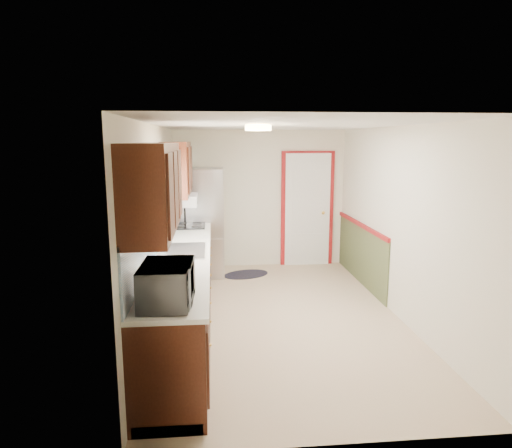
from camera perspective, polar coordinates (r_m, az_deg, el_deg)
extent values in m
cube|color=tan|center=(5.95, 3.00, -11.53)|extent=(3.20, 5.20, 0.12)
cube|color=white|center=(5.52, 3.24, 12.26)|extent=(3.20, 5.20, 0.12)
cube|color=silver|center=(8.06, 0.46, 3.14)|extent=(3.20, 0.10, 2.40)
cube|color=silver|center=(3.23, 9.78, -8.14)|extent=(3.20, 0.10, 2.40)
cube|color=silver|center=(5.59, -12.28, -0.35)|extent=(0.10, 5.20, 2.40)
cube|color=silver|center=(6.02, 17.38, 0.17)|extent=(0.10, 5.20, 2.40)
cube|color=#35160C|center=(5.46, -9.18, -8.64)|extent=(0.60, 4.00, 0.90)
cube|color=white|center=(5.33, -9.16, -3.85)|extent=(0.63, 4.00, 0.04)
cube|color=#5DA9E3|center=(5.29, -12.53, -0.79)|extent=(0.02, 4.00, 0.55)
cube|color=#35160C|center=(3.91, -12.77, 4.34)|extent=(0.35, 1.40, 0.75)
cube|color=#35160C|center=(6.58, -9.86, 6.82)|extent=(0.35, 1.20, 0.75)
cube|color=white|center=(5.33, -12.54, 3.69)|extent=(0.02, 1.00, 0.90)
cube|color=#E34F2A|center=(5.30, -12.20, 7.47)|extent=(0.05, 1.12, 0.24)
cube|color=#B7B7BC|center=(5.42, -9.16, -3.34)|extent=(0.52, 0.82, 0.02)
cube|color=white|center=(6.67, -9.28, 3.00)|extent=(0.45, 0.60, 0.15)
cube|color=maroon|center=(8.19, 6.41, 1.78)|extent=(0.94, 0.05, 2.08)
cube|color=white|center=(8.17, 6.45, 1.75)|extent=(0.80, 0.04, 2.00)
cube|color=#434C2B|center=(7.40, 12.96, -3.69)|extent=(0.02, 2.30, 0.90)
cube|color=maroon|center=(7.30, 13.01, -0.12)|extent=(0.04, 2.30, 0.06)
cylinder|color=#FFD88C|center=(5.28, 0.28, 11.92)|extent=(0.30, 0.30, 0.06)
imported|color=white|center=(3.69, -11.08, -6.85)|extent=(0.34, 0.60, 0.40)
cube|color=#B7B7BC|center=(7.60, -6.84, 0.24)|extent=(0.75, 0.70, 1.77)
cylinder|color=black|center=(7.25, -8.83, -1.02)|extent=(0.02, 0.02, 1.24)
ellipsoid|color=black|center=(7.70, -1.25, -6.30)|extent=(0.90, 0.74, 0.01)
cube|color=black|center=(6.98, -8.35, -0.19)|extent=(0.48, 0.57, 0.02)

